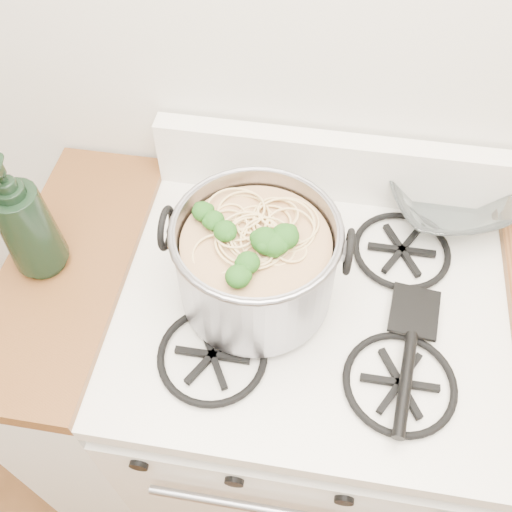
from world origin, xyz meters
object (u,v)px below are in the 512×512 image
object	(u,v)px
bottle	(23,218)
spatula	(415,309)
gas_range	(298,397)
glass_bowl	(445,203)
stock_pot	(256,263)

from	to	relation	value
bottle	spatula	bearing A→B (deg)	-12.89
gas_range	glass_bowl	bearing A→B (deg)	47.37
gas_range	glass_bowl	world-z (taller)	glass_bowl
stock_pot	spatula	world-z (taller)	stock_pot
stock_pot	spatula	bearing A→B (deg)	0.21
gas_range	spatula	bearing A→B (deg)	-0.57
bottle	glass_bowl	bearing A→B (deg)	6.39
gas_range	bottle	world-z (taller)	bottle
gas_range	bottle	xyz separation A→B (m)	(-0.55, -0.00, 0.62)
stock_pot	spatula	xyz separation A→B (m)	(0.30, 0.00, -0.08)
stock_pot	bottle	xyz separation A→B (m)	(-0.43, 0.00, 0.04)
stock_pot	glass_bowl	distance (m)	0.47
glass_bowl	spatula	bearing A→B (deg)	-102.85
spatula	glass_bowl	xyz separation A→B (m)	(0.06, 0.28, 0.00)
glass_bowl	bottle	world-z (taller)	bottle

